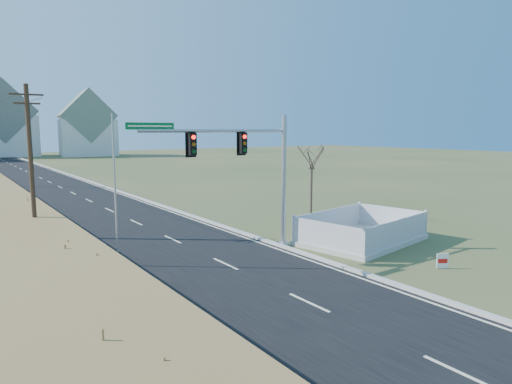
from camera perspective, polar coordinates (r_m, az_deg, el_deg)
name	(u,v)px	position (r m, az deg, el deg)	size (l,w,h in m)	color
ground	(276,289)	(18.91, 2.54, -12.00)	(260.00, 260.00, 0.00)	#3B4B24
road	(43,179)	(65.36, -25.05, 1.43)	(8.00, 180.00, 0.06)	black
curb	(77,177)	(66.17, -21.51, 1.74)	(0.30, 180.00, 0.18)	#B2AFA8
utility_pole_near	(31,160)	(29.51, -26.34, 3.63)	(1.80, 0.26, 9.00)	#422D1E
condo_n	(2,125)	(126.80, -29.19, 7.32)	(15.27, 10.20, 18.54)	silver
condo_ne	(88,128)	(122.10, -20.29, 7.47)	(14.12, 10.51, 16.52)	silver
traffic_signal_mast	(256,168)	(23.68, -0.03, 2.96)	(9.02, 0.62, 7.18)	#9EA0A5
fence_enclosure	(361,237)	(27.02, 13.01, -5.46)	(7.81, 6.01, 1.62)	#B7B5AD
open_sign	(443,261)	(23.06, 22.29, -7.97)	(0.51, 0.33, 0.70)	white
flagpole	(116,207)	(22.06, -17.12, -1.83)	(0.32, 0.32, 7.14)	#B7B5AD
bare_tree	(312,155)	(32.74, 6.99, 4.59)	(2.16, 2.16, 5.73)	#4C3F33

